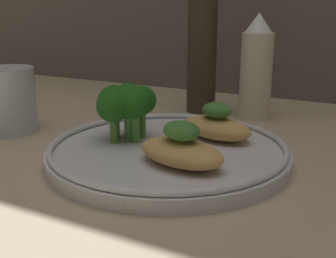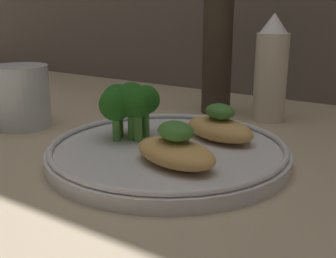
{
  "view_description": "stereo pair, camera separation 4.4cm",
  "coord_description": "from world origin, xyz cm",
  "px_view_note": "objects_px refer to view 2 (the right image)",
  "views": [
    {
      "loc": [
        19.43,
        -37.11,
        15.64
      ],
      "look_at": [
        0.0,
        0.0,
        3.4
      ],
      "focal_mm": 45.0,
      "sensor_mm": 36.0,
      "label": 1
    },
    {
      "loc": [
        23.18,
        -34.89,
        15.64
      ],
      "look_at": [
        0.0,
        0.0,
        3.4
      ],
      "focal_mm": 45.0,
      "sensor_mm": 36.0,
      "label": 2
    }
  ],
  "objects_px": {
    "pepper_grinder": "(217,53)",
    "drinking_glass": "(20,97)",
    "sauce_bottle": "(271,70)",
    "plate": "(168,151)",
    "broccoli_bunch": "(129,103)"
  },
  "relations": [
    {
      "from": "sauce_bottle",
      "to": "drinking_glass",
      "type": "distance_m",
      "value": 0.34
    },
    {
      "from": "sauce_bottle",
      "to": "drinking_glass",
      "type": "bearing_deg",
      "value": -140.54
    },
    {
      "from": "pepper_grinder",
      "to": "drinking_glass",
      "type": "xyz_separation_m",
      "value": [
        -0.18,
        -0.22,
        -0.05
      ]
    },
    {
      "from": "sauce_bottle",
      "to": "pepper_grinder",
      "type": "height_order",
      "value": "pepper_grinder"
    },
    {
      "from": "broccoli_bunch",
      "to": "sauce_bottle",
      "type": "xyz_separation_m",
      "value": [
        0.08,
        0.21,
        0.02
      ]
    },
    {
      "from": "broccoli_bunch",
      "to": "pepper_grinder",
      "type": "relative_size",
      "value": 0.34
    },
    {
      "from": "plate",
      "to": "drinking_glass",
      "type": "distance_m",
      "value": 0.24
    },
    {
      "from": "sauce_bottle",
      "to": "broccoli_bunch",
      "type": "bearing_deg",
      "value": -111.11
    },
    {
      "from": "plate",
      "to": "drinking_glass",
      "type": "height_order",
      "value": "drinking_glass"
    },
    {
      "from": "pepper_grinder",
      "to": "drinking_glass",
      "type": "distance_m",
      "value": 0.29
    },
    {
      "from": "plate",
      "to": "sauce_bottle",
      "type": "height_order",
      "value": "sauce_bottle"
    },
    {
      "from": "pepper_grinder",
      "to": "drinking_glass",
      "type": "height_order",
      "value": "pepper_grinder"
    },
    {
      "from": "pepper_grinder",
      "to": "plate",
      "type": "bearing_deg",
      "value": -75.57
    },
    {
      "from": "sauce_bottle",
      "to": "pepper_grinder",
      "type": "relative_size",
      "value": 0.76
    },
    {
      "from": "broccoli_bunch",
      "to": "plate",
      "type": "bearing_deg",
      "value": -2.61
    }
  ]
}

